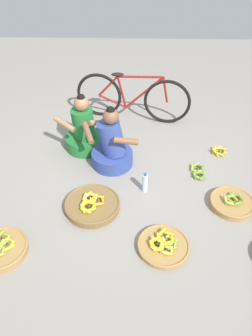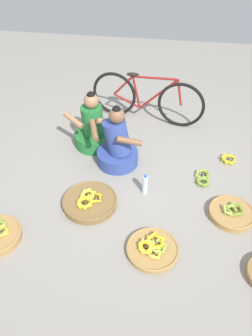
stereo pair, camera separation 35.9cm
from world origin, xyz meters
name	(u,v)px [view 2 (the right image)]	position (x,y,z in m)	size (l,w,h in m)	color
ground_plane	(129,179)	(0.00, 0.00, 0.00)	(10.00, 10.00, 0.00)	gray
vendor_woman_front	(117,146)	(-0.19, 0.30, 0.27)	(0.70, 0.52, 0.83)	#334793
vendor_woman_behind	(93,129)	(-0.57, 0.64, 0.26)	(0.73, 0.52, 0.80)	#237233
bicycle_leaning	(146,98)	(0.05, 1.40, 0.36)	(1.68, 0.35, 0.73)	black
banana_basket_back_right	(90,201)	(-0.36, -0.48, 0.05)	(0.61, 0.61, 0.16)	brown
banana_basket_mid_left	(153,249)	(0.39, -0.99, 0.04)	(0.51, 0.51, 0.14)	#A87F47
banana_basket_back_center	(232,213)	(1.18, -0.41, 0.05)	(0.49, 0.49, 0.14)	#A87F47
loose_bananas_near_vendor	(228,159)	(1.22, 0.55, 0.03)	(0.23, 0.23, 0.09)	gold
loose_bananas_back_left	(203,178)	(0.89, 0.13, 0.03)	(0.20, 0.33, 0.08)	#8CAD38
water_bottle	(145,185)	(0.22, -0.19, 0.12)	(0.06, 0.06, 0.26)	silver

